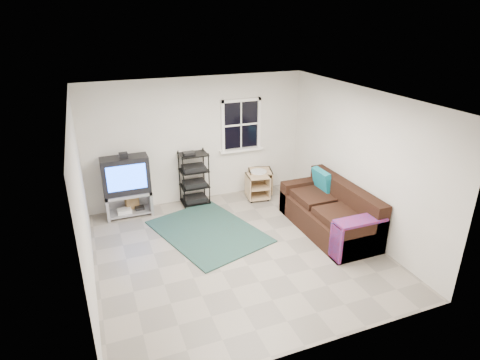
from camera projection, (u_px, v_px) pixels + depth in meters
name	position (u px, v px, depth m)	size (l,w,h in m)	color
room	(241.00, 128.00, 8.50)	(4.60, 4.62, 4.60)	gray
tv_unit	(126.00, 181.00, 7.77)	(0.89, 0.44, 1.30)	#9E9FA6
av_rack	(194.00, 182.00, 8.33)	(0.57, 0.42, 1.14)	black
side_table_left	(257.00, 185.00, 8.66)	(0.52, 0.52, 0.54)	tan
side_table_right	(260.00, 180.00, 8.88)	(0.61, 0.61, 0.57)	tan
sofa	(330.00, 213.00, 7.34)	(0.94, 2.12, 0.97)	black
shag_rug	(208.00, 231.00, 7.39)	(1.52, 2.10, 0.02)	black
paper_bag	(132.00, 203.00, 8.10)	(0.25, 0.16, 0.36)	olive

